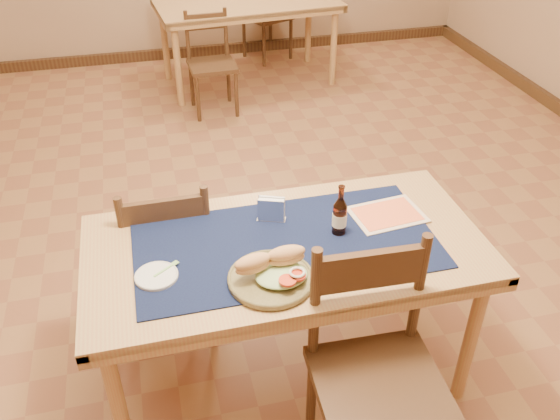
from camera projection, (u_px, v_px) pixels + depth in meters
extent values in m
cube|color=#946740|center=(251.00, 265.00, 3.44)|extent=(6.00, 7.00, 0.02)
cylinder|color=#A8864F|center=(119.00, 409.00, 2.19)|extent=(0.06, 0.06, 0.71)
cylinder|color=#A8864F|center=(471.00, 339.00, 2.48)|extent=(0.06, 0.06, 0.71)
cylinder|color=#A8864F|center=(116.00, 294.00, 2.71)|extent=(0.06, 0.06, 0.71)
cylinder|color=#A8864F|center=(408.00, 247.00, 2.99)|extent=(0.06, 0.06, 0.71)
cube|color=#A8864F|center=(286.00, 248.00, 2.38)|extent=(1.60, 0.80, 0.04)
cube|color=#0F1B37|center=(286.00, 244.00, 2.37)|extent=(1.20, 0.60, 0.01)
cube|color=#442D18|center=(184.00, 52.00, 6.17)|extent=(6.00, 0.06, 0.10)
cylinder|color=#A8864F|center=(178.00, 66.00, 5.02)|extent=(0.06, 0.06, 0.71)
cylinder|color=#A8864F|center=(333.00, 47.00, 5.41)|extent=(0.06, 0.06, 0.71)
cylinder|color=#A8864F|center=(165.00, 42.00, 5.52)|extent=(0.06, 0.06, 0.71)
cylinder|color=#A8864F|center=(308.00, 27.00, 5.90)|extent=(0.06, 0.06, 0.71)
cube|color=#A8864F|center=(247.00, 3.00, 5.25)|extent=(1.66, 0.93, 0.04)
cylinder|color=#442D18|center=(203.00, 258.00, 3.13)|extent=(0.04, 0.04, 0.44)
cylinder|color=#442D18|center=(135.00, 268.00, 3.06)|extent=(0.04, 0.04, 0.44)
cylinder|color=#442D18|center=(213.00, 303.00, 2.85)|extent=(0.04, 0.04, 0.44)
cylinder|color=#442D18|center=(139.00, 316.00, 2.78)|extent=(0.04, 0.04, 0.44)
cube|color=#442D18|center=(168.00, 251.00, 2.83)|extent=(0.41, 0.41, 0.04)
cube|color=#442D18|center=(164.00, 214.00, 2.49)|extent=(0.35, 0.03, 0.14)
cylinder|color=#442D18|center=(207.00, 230.00, 2.59)|extent=(0.04, 0.04, 0.45)
cylinder|color=#442D18|center=(125.00, 242.00, 2.52)|extent=(0.04, 0.04, 0.45)
cylinder|color=#442D18|center=(311.00, 397.00, 2.37)|extent=(0.04, 0.04, 0.49)
cylinder|color=#442D18|center=(403.00, 381.00, 2.44)|extent=(0.04, 0.04, 0.49)
cube|color=#442D18|center=(380.00, 388.00, 2.11)|extent=(0.47, 0.47, 0.04)
cube|color=#442D18|center=(370.00, 269.00, 2.06)|extent=(0.39, 0.05, 0.15)
cylinder|color=#442D18|center=(315.00, 305.00, 2.10)|extent=(0.04, 0.04, 0.50)
cylinder|color=#442D18|center=(418.00, 290.00, 2.16)|extent=(0.04, 0.04, 0.50)
cylinder|color=#442D18|center=(198.00, 98.00, 4.85)|extent=(0.03, 0.03, 0.41)
cylinder|color=#442D18|center=(237.00, 94.00, 4.92)|extent=(0.03, 0.03, 0.41)
cylinder|color=#442D18|center=(192.00, 83.00, 5.11)|extent=(0.03, 0.03, 0.41)
cylinder|color=#442D18|center=(228.00, 79.00, 5.18)|extent=(0.03, 0.03, 0.41)
cube|color=#442D18|center=(212.00, 66.00, 4.90)|extent=(0.39, 0.39, 0.04)
cube|color=#442D18|center=(206.00, 21.00, 4.85)|extent=(0.32, 0.04, 0.13)
cylinder|color=#442D18|center=(187.00, 36.00, 4.88)|extent=(0.03, 0.03, 0.41)
cylinder|color=#442D18|center=(226.00, 33.00, 4.95)|extent=(0.03, 0.03, 0.41)
cylinder|color=#442D18|center=(270.00, 30.00, 6.26)|extent=(0.03, 0.03, 0.43)
cylinder|color=#442D18|center=(244.00, 36.00, 6.09)|extent=(0.03, 0.03, 0.43)
cylinder|color=#442D18|center=(291.00, 38.00, 6.04)|extent=(0.03, 0.03, 0.43)
cylinder|color=#442D18|center=(264.00, 45.00, 5.87)|extent=(0.03, 0.03, 0.43)
cube|color=#442D18|center=(267.00, 16.00, 5.94)|extent=(0.53, 0.53, 0.04)
cylinder|color=#442D18|center=(264.00, 1.00, 5.62)|extent=(0.03, 0.03, 0.44)
cylinder|color=brown|center=(271.00, 279.00, 2.17)|extent=(0.32, 0.32, 0.02)
torus|color=brown|center=(271.00, 277.00, 2.17)|extent=(0.32, 0.32, 0.01)
ellipsoid|color=#B9DC97|center=(281.00, 275.00, 2.15)|extent=(0.19, 0.15, 0.03)
ellipsoid|color=tan|center=(253.00, 264.00, 2.13)|extent=(0.15, 0.09, 0.08)
ellipsoid|color=tan|center=(286.00, 256.00, 2.17)|extent=(0.14, 0.07, 0.08)
cylinder|color=red|center=(288.00, 280.00, 2.09)|extent=(0.06, 0.06, 0.01)
cylinder|color=red|center=(298.00, 276.00, 2.12)|extent=(0.06, 0.06, 0.01)
torus|color=silver|center=(297.00, 272.00, 2.11)|extent=(0.06, 0.06, 0.01)
cylinder|color=silver|center=(156.00, 276.00, 2.19)|extent=(0.16, 0.16, 0.01)
torus|color=silver|center=(156.00, 275.00, 2.19)|extent=(0.16, 0.16, 0.01)
cube|color=#84C069|center=(163.00, 271.00, 2.21)|extent=(0.08, 0.06, 0.00)
cube|color=#84C069|center=(175.00, 263.00, 2.24)|extent=(0.03, 0.03, 0.00)
cylinder|color=#491E0D|center=(339.00, 219.00, 2.39)|extent=(0.06, 0.06, 0.13)
cone|color=#491E0D|center=(341.00, 202.00, 2.34)|extent=(0.06, 0.06, 0.03)
cylinder|color=#491E0D|center=(341.00, 193.00, 2.32)|extent=(0.02, 0.02, 0.05)
cylinder|color=#491E0D|center=(342.00, 187.00, 2.30)|extent=(0.03, 0.03, 0.01)
cylinder|color=#FEF9CB|center=(339.00, 219.00, 2.39)|extent=(0.06, 0.06, 0.06)
cube|color=silver|center=(271.00, 219.00, 2.50)|extent=(0.13, 0.08, 0.00)
cube|color=silver|center=(271.00, 211.00, 2.45)|extent=(0.11, 0.04, 0.10)
cube|color=silver|center=(272.00, 206.00, 2.48)|extent=(0.11, 0.04, 0.10)
cube|color=white|center=(271.00, 210.00, 2.47)|extent=(0.11, 0.07, 0.09)
cube|color=#4384D8|center=(271.00, 210.00, 2.45)|extent=(0.07, 0.03, 0.03)
cube|color=beige|center=(387.00, 214.00, 2.53)|extent=(0.32, 0.25, 0.00)
cube|color=#ED6A3D|center=(387.00, 214.00, 2.52)|extent=(0.28, 0.21, 0.00)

